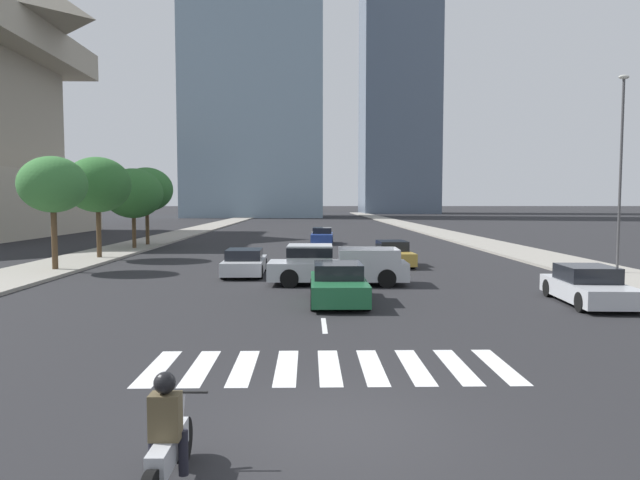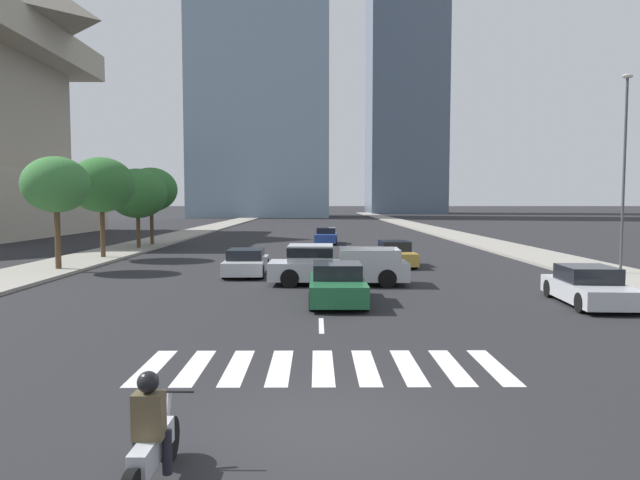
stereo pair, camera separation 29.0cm
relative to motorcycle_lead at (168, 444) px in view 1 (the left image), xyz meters
The scene contains 19 objects.
ground_plane 2.92m from the motorcycle_lead, 42.10° to the left, with size 800.00×800.00×0.00m, color #232326.
sidewalk_east 35.65m from the motorcycle_lead, 63.54° to the left, with size 4.00×260.00×0.15m, color gray.
sidewalk_west 33.98m from the motorcycle_lead, 110.04° to the left, with size 4.00×260.00×0.15m, color gray.
crosswalk_near 5.53m from the motorcycle_lead, 67.30° to the left, with size 7.65×2.62×0.01m.
lane_divider_center 33.14m from the motorcycle_lead, 86.33° to the left, with size 0.14×50.00×0.01m.
motorcycle_lead is the anchor object (origin of this frame).
pickup_truck 17.11m from the motorcycle_lead, 81.24° to the left, with size 5.83×2.16×1.67m.
sedan_green_0 12.97m from the motorcycle_lead, 77.98° to the left, with size 1.92×4.21×1.35m.
sedan_blue_1 39.85m from the motorcycle_lead, 86.00° to the left, with size 1.94×4.37×1.32m.
sedan_silver_2 20.10m from the motorcycle_lead, 93.83° to the left, with size 1.93×4.34×1.24m.
sedan_silver_3 16.61m from the motorcycle_lead, 47.60° to the left, with size 2.12×4.39×1.29m.
sedan_gold_4 24.73m from the motorcycle_lead, 75.38° to the left, with size 1.91×4.47×1.33m.
street_lamp_east 25.79m from the motorcycle_lead, 50.34° to the left, with size 0.50×0.24×9.13m.
street_tree_nearest 24.27m from the motorcycle_lead, 116.86° to the left, with size 3.24×3.24×5.54m.
street_tree_second 29.63m from the motorcycle_lead, 111.65° to the left, with size 3.85×3.85×5.96m.
street_tree_third 35.95m from the motorcycle_lead, 107.63° to the left, with size 4.17×4.17×5.68m.
street_tree_fourth 39.18m from the motorcycle_lead, 106.14° to the left, with size 4.00×4.00×5.94m.
office_tower_left_skyline 130.14m from the motorcycle_lead, 94.82° to the left, with size 29.75×23.95×97.30m.
office_tower_center_skyline 167.84m from the motorcycle_lead, 80.16° to the left, with size 20.93×22.91×107.22m.
Camera 1 is at (-0.43, -8.54, 3.49)m, focal length 31.79 mm.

